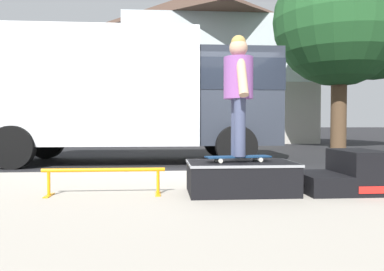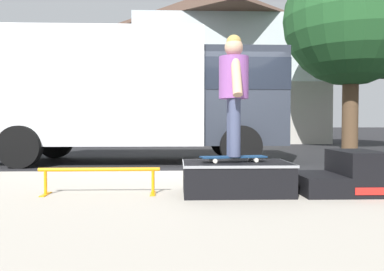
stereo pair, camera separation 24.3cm
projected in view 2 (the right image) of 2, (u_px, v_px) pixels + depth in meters
name	position (u px, v px, depth m)	size (l,w,h in m)	color
ground_plane	(235.00, 173.00, 7.19)	(140.00, 140.00, 0.00)	black
sidewalk_slab	(276.00, 204.00, 4.19)	(50.00, 5.00, 0.12)	#A8A093
skate_box	(236.00, 177.00, 4.50)	(1.26, 0.79, 0.37)	black
kicker_ramp	(345.00, 175.00, 4.55)	(0.96, 0.81, 0.50)	black
grind_rail	(99.00, 174.00, 4.44)	(1.41, 0.28, 0.31)	orange
skateboard	(233.00, 157.00, 4.51)	(0.80, 0.33, 0.07)	navy
skater_kid	(234.00, 85.00, 4.48)	(0.35, 0.73, 1.43)	#3F4766
box_truck	(138.00, 92.00, 9.26)	(6.91, 2.63, 3.05)	silver
street_tree_main	(359.00, 23.00, 13.69)	(5.29, 4.81, 7.11)	brown
house_behind	(222.00, 63.00, 20.92)	(9.54, 8.22, 8.40)	silver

